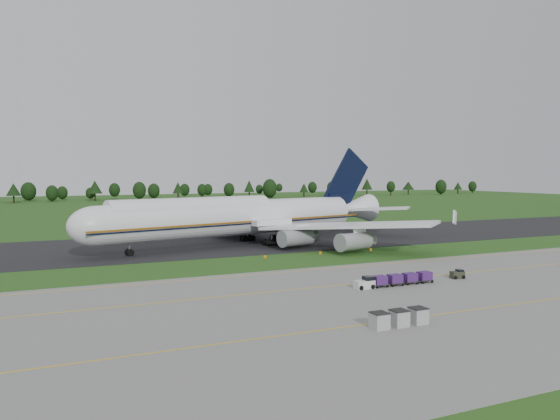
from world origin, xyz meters
name	(u,v)px	position (x,y,z in m)	size (l,w,h in m)	color
ground	(284,261)	(0.00, 0.00, 0.00)	(600.00, 600.00, 0.00)	#234D17
apron	(402,303)	(0.00, -34.00, 0.03)	(300.00, 52.00, 0.06)	slate
taxiway	(232,242)	(0.00, 28.00, 0.04)	(300.00, 40.00, 0.08)	black
apron_markings	(369,291)	(0.00, -26.98, 0.06)	(300.00, 30.20, 0.01)	#E0AF0D
tree_line	(107,190)	(-4.79, 220.86, 5.90)	(523.22, 22.38, 11.93)	black
aircraft	(241,216)	(0.41, 23.26, 6.20)	(77.44, 73.32, 21.71)	white
baggage_train	(393,280)	(5.00, -25.31, 0.87)	(12.43, 1.59, 1.53)	silver
utility_cart	(457,275)	(16.71, -24.96, 0.57)	(2.07, 1.43, 1.05)	#2C3021
uld_row	(399,318)	(-6.29, -41.96, 0.90)	(6.48, 1.68, 1.66)	#A6A6A6
edge_markers	(320,253)	(9.45, 4.11, 0.27)	(23.30, 0.30, 0.60)	orange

